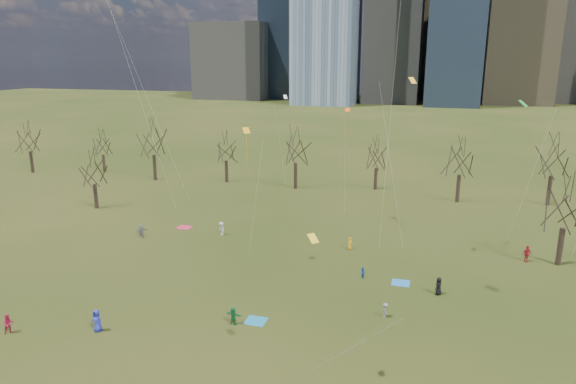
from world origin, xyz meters
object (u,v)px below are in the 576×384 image
(blanket_navy, at_px, (401,283))
(person_0, at_px, (97,321))
(person_2, at_px, (8,324))
(blanket_teal, at_px, (256,321))
(blanket_crimson, at_px, (184,227))

(blanket_navy, height_order, person_0, person_0)
(person_0, bearing_deg, blanket_navy, 37.30)
(person_0, distance_m, person_2, 6.45)
(blanket_teal, xyz_separation_m, person_0, (-10.79, -4.76, 0.86))
(blanket_teal, relative_size, blanket_navy, 1.00)
(blanket_teal, bearing_deg, person_0, -156.22)
(person_2, bearing_deg, blanket_navy, -18.19)
(blanket_crimson, height_order, person_0, person_0)
(person_0, bearing_deg, blanket_teal, 25.62)
(blanket_teal, bearing_deg, person_2, -157.96)
(blanket_crimson, bearing_deg, blanket_navy, -18.29)
(blanket_teal, distance_m, blanket_crimson, 24.74)
(blanket_crimson, distance_m, person_0, 24.23)
(blanket_teal, height_order, person_2, person_2)
(blanket_navy, height_order, person_2, person_2)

